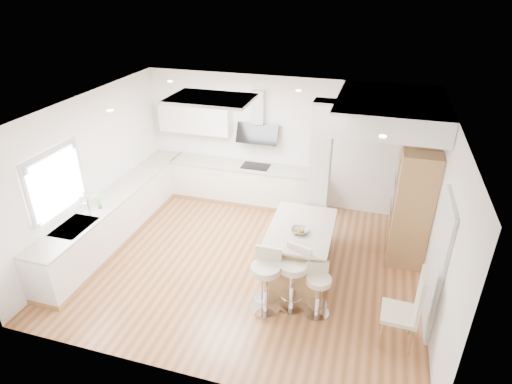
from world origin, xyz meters
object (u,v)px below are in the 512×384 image
(bar_stool_a, at_px, (266,278))
(peninsula, at_px, (300,251))
(dining_chair, at_px, (409,307))
(bar_stool_c, at_px, (318,288))
(bar_stool_b, at_px, (293,275))

(bar_stool_a, bearing_deg, peninsula, 70.59)
(dining_chair, bearing_deg, bar_stool_c, 171.23)
(peninsula, bearing_deg, dining_chair, -33.93)
(bar_stool_c, bearing_deg, bar_stool_a, 166.50)
(bar_stool_b, height_order, dining_chair, dining_chair)
(peninsula, bearing_deg, bar_stool_b, -87.15)
(bar_stool_a, distance_m, dining_chair, 2.04)
(bar_stool_a, bearing_deg, dining_chair, -4.64)
(bar_stool_a, xyz_separation_m, dining_chair, (2.03, -0.13, 0.07))
(bar_stool_a, distance_m, bar_stool_b, 0.42)
(bar_stool_b, height_order, bar_stool_c, bar_stool_b)
(peninsula, relative_size, bar_stool_c, 1.81)
(bar_stool_a, xyz_separation_m, bar_stool_b, (0.38, 0.18, 0.00))
(peninsula, distance_m, dining_chair, 2.04)
(peninsula, xyz_separation_m, dining_chair, (1.71, -1.10, 0.18))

